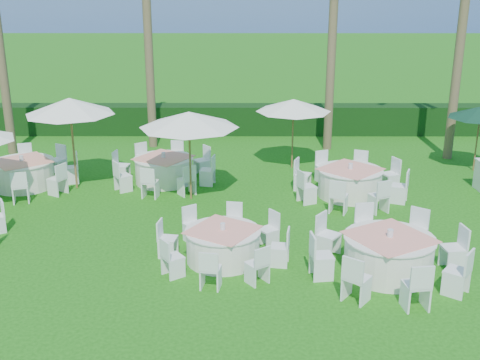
# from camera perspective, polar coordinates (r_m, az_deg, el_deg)

# --- Properties ---
(ground) EXTENTS (120.00, 120.00, 0.00)m
(ground) POSITION_cam_1_polar(r_m,az_deg,el_deg) (14.18, -5.45, -7.58)
(ground) COLOR #19580F
(ground) RESTS_ON ground
(hedge) EXTENTS (34.00, 1.00, 1.20)m
(hedge) POSITION_cam_1_polar(r_m,az_deg,el_deg) (25.33, -2.96, 5.76)
(hedge) COLOR black
(hedge) RESTS_ON ground
(ocean) EXTENTS (260.00, 260.00, 0.00)m
(ocean) POSITION_cam_1_polar(r_m,az_deg,el_deg) (114.83, -0.54, 15.56)
(ocean) COLOR navy
(ocean) RESTS_ON ground
(banquet_table_b) EXTENTS (3.07, 3.07, 0.93)m
(banquet_table_b) POSITION_cam_1_polar(r_m,az_deg,el_deg) (13.95, -1.63, -6.11)
(banquet_table_b) COLOR white
(banquet_table_b) RESTS_ON ground
(banquet_table_c) EXTENTS (3.52, 3.52, 1.05)m
(banquet_table_c) POSITION_cam_1_polar(r_m,az_deg,el_deg) (13.75, 13.90, -6.82)
(banquet_table_c) COLOR white
(banquet_table_c) RESTS_ON ground
(banquet_table_d) EXTENTS (3.35, 3.35, 1.01)m
(banquet_table_d) POSITION_cam_1_polar(r_m,az_deg,el_deg) (19.97, -19.87, 0.63)
(banquet_table_d) COLOR white
(banquet_table_d) RESTS_ON ground
(banquet_table_e) EXTENTS (3.31, 3.31, 0.99)m
(banquet_table_e) POSITION_cam_1_polar(r_m,az_deg,el_deg) (19.35, -7.22, 1.03)
(banquet_table_e) COLOR white
(banquet_table_e) RESTS_ON ground
(banquet_table_f) EXTENTS (3.31, 3.31, 1.02)m
(banquet_table_f) POSITION_cam_1_polar(r_m,az_deg,el_deg) (18.28, 10.36, -0.15)
(banquet_table_f) COLOR white
(banquet_table_f) RESTS_ON ground
(umbrella_b) EXTENTS (2.87, 2.87, 2.64)m
(umbrella_b) POSITION_cam_1_polar(r_m,az_deg,el_deg) (17.25, -4.86, 5.73)
(umbrella_b) COLOR brown
(umbrella_b) RESTS_ON ground
(umbrella_c) EXTENTS (2.70, 2.70, 2.84)m
(umbrella_c) POSITION_cam_1_polar(r_m,az_deg,el_deg) (18.81, -15.85, 6.75)
(umbrella_c) COLOR brown
(umbrella_c) RESTS_ON ground
(umbrella_d) EXTENTS (2.53, 2.53, 2.40)m
(umbrella_d) POSITION_cam_1_polar(r_m,az_deg,el_deg) (20.34, 5.10, 7.07)
(umbrella_d) COLOR brown
(umbrella_d) RESTS_ON ground
(palm_b) EXTENTS (4.33, 4.31, 9.29)m
(palm_b) POSITION_cam_1_polar(r_m,az_deg,el_deg) (22.90, -8.83, 15.60)
(palm_b) COLOR brown
(palm_b) RESTS_ON ground
(palm_d) EXTENTS (4.33, 4.31, 7.99)m
(palm_d) POSITION_cam_1_polar(r_m,az_deg,el_deg) (22.60, 8.78, 13.86)
(palm_d) COLOR brown
(palm_d) RESTS_ON ground
(palm_e) EXTENTS (4.29, 4.34, 8.71)m
(palm_e) POSITION_cam_1_polar(r_m,az_deg,el_deg) (22.39, 20.36, 13.86)
(palm_e) COLOR brown
(palm_e) RESTS_ON ground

